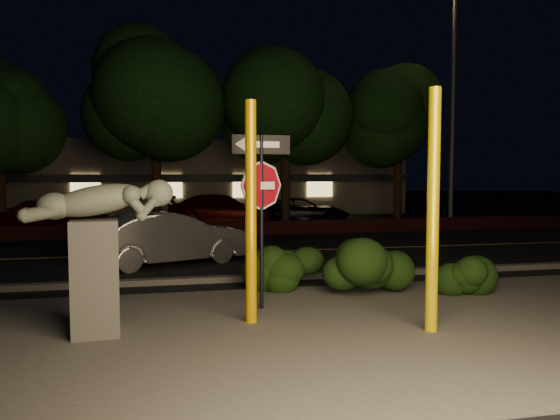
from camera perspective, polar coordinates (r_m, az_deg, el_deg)
The scene contains 23 objects.
ground at distance 18.59m, azimuth -5.04°, elevation -3.12°, with size 90.00×90.00×0.00m, color black.
patio at distance 7.98m, azimuth 5.03°, elevation -12.52°, with size 14.00×6.00×0.02m, color #4C4944.
road at distance 15.64m, azimuth -3.68°, elevation -4.42°, with size 80.00×8.00×0.01m, color black.
lane_marking at distance 15.64m, azimuth -3.68°, elevation -4.38°, with size 80.00×0.12×0.01m, color gold.
curb at distance 11.65m, azimuth -0.68°, elevation -7.01°, with size 80.00×0.25×0.12m, color #4C4944.
brick_wall at distance 19.85m, azimuth -5.51°, elevation -1.96°, with size 40.00×0.35×0.50m, color #461716.
parking_lot at distance 25.52m, azimuth -6.99°, elevation -1.22°, with size 40.00×12.00×0.01m, color black.
building at distance 33.38m, azimuth -8.26°, elevation 3.39°, with size 22.00×10.20×4.00m.
tree_far_b at distance 21.85m, azimuth -12.93°, elevation 13.77°, with size 5.20×5.20×8.41m.
tree_far_c at distance 21.91m, azimuth 0.60°, elevation 12.80°, with size 4.80×4.80×7.84m.
tree_far_d at distance 23.93m, azimuth 12.32°, elevation 11.37°, with size 4.40×4.40×7.42m.
yellow_pole_left at distance 8.11m, azimuth -3.05°, elevation -0.33°, with size 0.17×0.17×3.33m, color #FFB903.
yellow_pole_right at distance 7.94m, azimuth 15.69°, elevation -0.14°, with size 0.17×0.17×3.45m, color #FFDF06.
signpost at distance 8.93m, azimuth -1.95°, elevation 2.51°, with size 0.98×0.13×2.88m.
sculpture at distance 7.93m, azimuth -18.57°, elevation -3.01°, with size 2.03×0.71×2.17m.
hedge_center at distance 10.62m, azimuth 0.53°, elevation -5.76°, with size 1.86×0.87×0.97m, color black.
hedge_right at distance 10.27m, azimuth 9.79°, elevation -5.41°, with size 1.88×1.01×1.23m, color black.
hedge_far_right at distance 10.70m, azimuth 17.72°, elevation -6.01°, with size 1.32×0.83×0.92m, color black.
streetlight at distance 23.54m, azimuth 17.27°, elevation 12.55°, with size 1.46×0.57×9.89m.
silver_sedan at distance 13.74m, azimuth -11.59°, elevation -2.89°, with size 1.40×4.02×1.32m, color #A6A6AB.
parked_car_red at distance 21.70m, azimuth -22.49°, elevation -0.58°, with size 1.62×4.03×1.37m, color #650F0D.
parked_car_darkred at distance 22.94m, azimuth -5.95°, elevation -0.09°, with size 1.91×4.71×1.37m, color #3D0704.
parked_car_dark at distance 24.18m, azimuth 2.38°, elevation -0.12°, with size 1.92×4.16×1.16m, color black.
Camera 1 is at (-2.27, -8.31, 2.26)m, focal length 35.00 mm.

